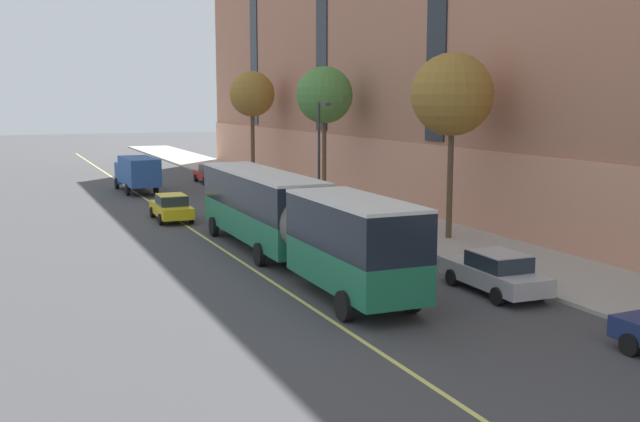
{
  "coord_description": "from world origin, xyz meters",
  "views": [
    {
      "loc": [
        -11.66,
        -29.32,
        7.1
      ],
      "look_at": [
        2.36,
        2.98,
        1.8
      ],
      "focal_mm": 42.0,
      "sensor_mm": 36.0,
      "label": 1
    }
  ],
  "objects_px": {
    "parked_car_black_3": "(298,204)",
    "box_truck": "(137,172)",
    "parked_car_red_6": "(350,222)",
    "street_tree_far_downtown": "(252,95)",
    "parked_car_red_0": "(250,186)",
    "taxi_cab": "(171,207)",
    "street_lamp": "(320,144)",
    "city_bus": "(289,216)",
    "parked_car_silver_1": "(495,272)",
    "street_tree_mid_block": "(452,95)",
    "street_tree_far_uptown": "(324,95)",
    "parked_car_red_5": "(211,174)"
  },
  "relations": [
    {
      "from": "parked_car_red_5",
      "to": "city_bus",
      "type": "bearing_deg",
      "value": -99.33
    },
    {
      "from": "street_tree_mid_block",
      "to": "street_tree_far_uptown",
      "type": "distance_m",
      "value": 15.58
    },
    {
      "from": "parked_car_red_0",
      "to": "street_tree_mid_block",
      "type": "bearing_deg",
      "value": -78.88
    },
    {
      "from": "parked_car_red_5",
      "to": "box_truck",
      "type": "relative_size",
      "value": 0.64
    },
    {
      "from": "parked_car_silver_1",
      "to": "parked_car_red_5",
      "type": "bearing_deg",
      "value": 89.91
    },
    {
      "from": "box_truck",
      "to": "street_tree_far_uptown",
      "type": "xyz_separation_m",
      "value": [
        10.94,
        -10.53,
        5.72
      ]
    },
    {
      "from": "street_lamp",
      "to": "parked_car_black_3",
      "type": "bearing_deg",
      "value": -153.01
    },
    {
      "from": "box_truck",
      "to": "street_tree_far_uptown",
      "type": "distance_m",
      "value": 16.23
    },
    {
      "from": "parked_car_red_6",
      "to": "parked_car_red_0",
      "type": "bearing_deg",
      "value": 89.34
    },
    {
      "from": "city_bus",
      "to": "street_tree_far_uptown",
      "type": "xyz_separation_m",
      "value": [
        9.41,
        17.65,
        5.18
      ]
    },
    {
      "from": "parked_car_red_0",
      "to": "street_tree_mid_block",
      "type": "height_order",
      "value": "street_tree_mid_block"
    },
    {
      "from": "street_lamp",
      "to": "street_tree_far_downtown",
      "type": "bearing_deg",
      "value": 83.64
    },
    {
      "from": "parked_car_red_0",
      "to": "street_tree_far_downtown",
      "type": "distance_m",
      "value": 13.51
    },
    {
      "from": "parked_car_red_6",
      "to": "taxi_cab",
      "type": "distance_m",
      "value": 11.62
    },
    {
      "from": "parked_car_black_3",
      "to": "taxi_cab",
      "type": "xyz_separation_m",
      "value": [
        -7.33,
        1.75,
        0.0
      ]
    },
    {
      "from": "street_tree_mid_block",
      "to": "parked_car_black_3",
      "type": "bearing_deg",
      "value": 112.21
    },
    {
      "from": "parked_car_silver_1",
      "to": "parked_car_red_6",
      "type": "height_order",
      "value": "same"
    },
    {
      "from": "parked_car_red_0",
      "to": "parked_car_red_6",
      "type": "distance_m",
      "value": 17.24
    },
    {
      "from": "parked_car_red_0",
      "to": "parked_car_red_5",
      "type": "height_order",
      "value": "same"
    },
    {
      "from": "city_bus",
      "to": "parked_car_silver_1",
      "type": "xyz_separation_m",
      "value": [
        5.26,
        -7.38,
        -1.35
      ]
    },
    {
      "from": "parked_car_black_3",
      "to": "box_truck",
      "type": "bearing_deg",
      "value": 113.08
    },
    {
      "from": "parked_car_silver_1",
      "to": "parked_car_red_5",
      "type": "relative_size",
      "value": 1.03
    },
    {
      "from": "parked_car_red_6",
      "to": "street_tree_far_downtown",
      "type": "distance_m",
      "value": 29.38
    },
    {
      "from": "street_tree_mid_block",
      "to": "parked_car_red_0",
      "type": "bearing_deg",
      "value": 101.12
    },
    {
      "from": "parked_car_red_5",
      "to": "parked_car_red_6",
      "type": "height_order",
      "value": "same"
    },
    {
      "from": "parked_car_red_6",
      "to": "street_tree_mid_block",
      "type": "relative_size",
      "value": 0.51
    },
    {
      "from": "street_tree_far_downtown",
      "to": "city_bus",
      "type": "bearing_deg",
      "value": -105.81
    },
    {
      "from": "parked_car_black_3",
      "to": "street_tree_far_uptown",
      "type": "xyz_separation_m",
      "value": [
        4.13,
        5.45,
        6.53
      ]
    },
    {
      "from": "parked_car_red_6",
      "to": "taxi_cab",
      "type": "bearing_deg",
      "value": 129.04
    },
    {
      "from": "street_tree_far_uptown",
      "to": "street_lamp",
      "type": "relative_size",
      "value": 1.35
    },
    {
      "from": "parked_car_silver_1",
      "to": "parked_car_red_5",
      "type": "height_order",
      "value": "same"
    },
    {
      "from": "parked_car_red_6",
      "to": "street_tree_far_downtown",
      "type": "xyz_separation_m",
      "value": [
        4.15,
        28.31,
        6.67
      ]
    },
    {
      "from": "city_bus",
      "to": "parked_car_red_0",
      "type": "height_order",
      "value": "city_bus"
    },
    {
      "from": "parked_car_silver_1",
      "to": "box_truck",
      "type": "xyz_separation_m",
      "value": [
        -6.79,
        35.56,
        0.81
      ]
    },
    {
      "from": "city_bus",
      "to": "street_tree_far_downtown",
      "type": "distance_m",
      "value": 34.94
    },
    {
      "from": "parked_car_red_5",
      "to": "street_tree_far_uptown",
      "type": "height_order",
      "value": "street_tree_far_uptown"
    },
    {
      "from": "parked_car_black_3",
      "to": "parked_car_red_5",
      "type": "xyz_separation_m",
      "value": [
        0.04,
        20.16,
        0.0
      ]
    },
    {
      "from": "parked_car_black_3",
      "to": "parked_car_red_6",
      "type": "relative_size",
      "value": 1.03
    },
    {
      "from": "street_tree_far_uptown",
      "to": "street_tree_far_downtown",
      "type": "distance_m",
      "value": 15.58
    },
    {
      "from": "city_bus",
      "to": "street_tree_mid_block",
      "type": "relative_size",
      "value": 2.16
    },
    {
      "from": "street_tree_mid_block",
      "to": "street_tree_far_uptown",
      "type": "bearing_deg",
      "value": 90.0
    },
    {
      "from": "parked_car_silver_1",
      "to": "street_lamp",
      "type": "relative_size",
      "value": 0.72
    },
    {
      "from": "parked_car_silver_1",
      "to": "street_tree_far_downtown",
      "type": "xyz_separation_m",
      "value": [
        4.15,
        40.61,
        6.67
      ]
    },
    {
      "from": "parked_car_silver_1",
      "to": "taxi_cab",
      "type": "bearing_deg",
      "value": 108.92
    },
    {
      "from": "parked_car_red_5",
      "to": "taxi_cab",
      "type": "distance_m",
      "value": 19.83
    },
    {
      "from": "box_truck",
      "to": "taxi_cab",
      "type": "height_order",
      "value": "box_truck"
    },
    {
      "from": "parked_car_black_3",
      "to": "street_tree_mid_block",
      "type": "height_order",
      "value": "street_tree_mid_block"
    },
    {
      "from": "parked_car_red_6",
      "to": "parked_car_black_3",
      "type": "bearing_deg",
      "value": 89.9
    },
    {
      "from": "parked_car_red_5",
      "to": "taxi_cab",
      "type": "height_order",
      "value": "same"
    },
    {
      "from": "street_tree_mid_block",
      "to": "street_tree_far_downtown",
      "type": "relative_size",
      "value": 0.99
    }
  ]
}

